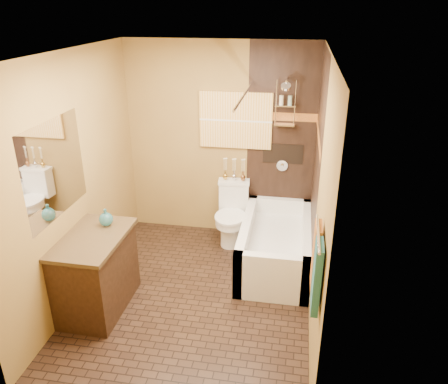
% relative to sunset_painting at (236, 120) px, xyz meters
% --- Properties ---
extents(floor, '(3.00, 3.00, 0.00)m').
position_rel_sunset_painting_xyz_m(floor, '(-0.20, -1.48, -1.55)').
color(floor, black).
rests_on(floor, ground).
extents(wall_left, '(0.02, 3.00, 2.50)m').
position_rel_sunset_painting_xyz_m(wall_left, '(-1.40, -1.48, -0.30)').
color(wall_left, olive).
rests_on(wall_left, floor).
extents(wall_right, '(0.02, 3.00, 2.50)m').
position_rel_sunset_painting_xyz_m(wall_right, '(1.00, -1.48, -0.30)').
color(wall_right, olive).
rests_on(wall_right, floor).
extents(wall_back, '(2.40, 0.02, 2.50)m').
position_rel_sunset_painting_xyz_m(wall_back, '(-0.20, 0.02, -0.30)').
color(wall_back, olive).
rests_on(wall_back, floor).
extents(wall_front, '(2.40, 0.02, 2.50)m').
position_rel_sunset_painting_xyz_m(wall_front, '(-0.20, -2.98, -0.30)').
color(wall_front, olive).
rests_on(wall_front, floor).
extents(ceiling, '(3.00, 3.00, 0.00)m').
position_rel_sunset_painting_xyz_m(ceiling, '(-0.20, -1.48, 0.95)').
color(ceiling, silver).
rests_on(ceiling, wall_back).
extents(alcove_tile_back, '(0.85, 0.01, 2.50)m').
position_rel_sunset_painting_xyz_m(alcove_tile_back, '(0.57, 0.01, -0.30)').
color(alcove_tile_back, black).
rests_on(alcove_tile_back, wall_back).
extents(alcove_tile_right, '(0.01, 1.50, 2.50)m').
position_rel_sunset_painting_xyz_m(alcove_tile_right, '(0.99, -0.73, -0.30)').
color(alcove_tile_right, black).
rests_on(alcove_tile_right, wall_right).
extents(mosaic_band_back, '(0.85, 0.01, 0.10)m').
position_rel_sunset_painting_xyz_m(mosaic_band_back, '(0.57, 0.00, 0.07)').
color(mosaic_band_back, '#944A1B').
rests_on(mosaic_band_back, alcove_tile_back).
extents(mosaic_band_right, '(0.01, 1.50, 0.10)m').
position_rel_sunset_painting_xyz_m(mosaic_band_right, '(0.98, -0.73, 0.07)').
color(mosaic_band_right, '#944A1B').
rests_on(mosaic_band_right, alcove_tile_right).
extents(alcove_niche, '(0.50, 0.01, 0.25)m').
position_rel_sunset_painting_xyz_m(alcove_niche, '(0.60, 0.01, -0.40)').
color(alcove_niche, black).
rests_on(alcove_niche, alcove_tile_back).
extents(shower_fixtures, '(0.24, 0.33, 1.16)m').
position_rel_sunset_painting_xyz_m(shower_fixtures, '(0.60, -0.10, 0.12)').
color(shower_fixtures, silver).
rests_on(shower_fixtures, floor).
extents(curtain_rod, '(0.03, 1.55, 0.03)m').
position_rel_sunset_painting_xyz_m(curtain_rod, '(0.20, -0.73, 0.47)').
color(curtain_rod, silver).
rests_on(curtain_rod, wall_back).
extents(towel_bar, '(0.02, 0.55, 0.02)m').
position_rel_sunset_painting_xyz_m(towel_bar, '(0.95, -2.53, -0.10)').
color(towel_bar, silver).
rests_on(towel_bar, wall_right).
extents(towel_teal, '(0.05, 0.22, 0.52)m').
position_rel_sunset_painting_xyz_m(towel_teal, '(0.96, -2.66, -0.37)').
color(towel_teal, '#1F5968').
rests_on(towel_teal, towel_bar).
extents(towel_rust, '(0.05, 0.22, 0.52)m').
position_rel_sunset_painting_xyz_m(towel_rust, '(0.96, -2.40, -0.37)').
color(towel_rust, '#925B1A').
rests_on(towel_rust, towel_bar).
extents(sunset_painting, '(0.90, 0.04, 0.70)m').
position_rel_sunset_painting_xyz_m(sunset_painting, '(0.00, 0.00, 0.00)').
color(sunset_painting, gold).
rests_on(sunset_painting, wall_back).
extents(vanity_mirror, '(0.01, 1.00, 0.90)m').
position_rel_sunset_painting_xyz_m(vanity_mirror, '(-1.39, -1.82, -0.05)').
color(vanity_mirror, white).
rests_on(vanity_mirror, wall_left).
extents(bathtub, '(0.80, 1.50, 0.55)m').
position_rel_sunset_painting_xyz_m(bathtub, '(0.60, -0.73, -1.33)').
color(bathtub, white).
rests_on(bathtub, floor).
extents(toilet, '(0.41, 0.61, 0.79)m').
position_rel_sunset_painting_xyz_m(toilet, '(0.00, -0.26, -1.15)').
color(toilet, white).
rests_on(toilet, floor).
extents(vanity, '(0.57, 0.93, 0.82)m').
position_rel_sunset_painting_xyz_m(vanity, '(-1.12, -1.82, -1.14)').
color(vanity, black).
rests_on(vanity, floor).
extents(teal_bottle, '(0.19, 0.19, 0.22)m').
position_rel_sunset_painting_xyz_m(teal_bottle, '(-1.07, -1.58, -0.64)').
color(teal_bottle, '#276E76').
rests_on(teal_bottle, vanity).
extents(bud_vases, '(0.29, 0.06, 0.29)m').
position_rel_sunset_painting_xyz_m(bud_vases, '(0.00, -0.08, -0.61)').
color(bud_vases, '#B89139').
rests_on(bud_vases, toilet).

